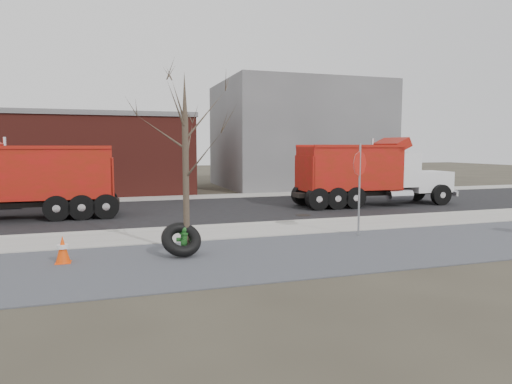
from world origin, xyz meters
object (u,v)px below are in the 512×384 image
object	(u,v)px
stop_sign	(360,174)
dump_truck_red_b	(27,178)
truck_tire	(181,239)
dump_truck_red_a	(368,172)
fire_hydrant	(185,241)

from	to	relation	value
stop_sign	dump_truck_red_b	bearing A→B (deg)	138.88
truck_tire	stop_sign	world-z (taller)	stop_sign
dump_truck_red_a	truck_tire	bearing A→B (deg)	-141.59
fire_hydrant	stop_sign	world-z (taller)	stop_sign
truck_tire	dump_truck_red_b	bearing A→B (deg)	120.95
fire_hydrant	dump_truck_red_b	xyz separation A→B (m)	(-5.37, 8.50, 1.37)
stop_sign	dump_truck_red_b	size ratio (longest dim) A/B	0.39
fire_hydrant	truck_tire	size ratio (longest dim) A/B	0.68
dump_truck_red_a	dump_truck_red_b	xyz separation A→B (m)	(-16.32, 0.43, -0.03)
truck_tire	dump_truck_red_b	world-z (taller)	dump_truck_red_b
stop_sign	dump_truck_red_a	bearing A→B (deg)	48.79
fire_hydrant	stop_sign	xyz separation A→B (m)	(6.18, 0.86, 1.76)
dump_truck_red_a	stop_sign	bearing A→B (deg)	-121.97
fire_hydrant	truck_tire	xyz separation A→B (m)	(-0.13, -0.24, 0.10)
truck_tire	dump_truck_red_a	distance (m)	13.91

